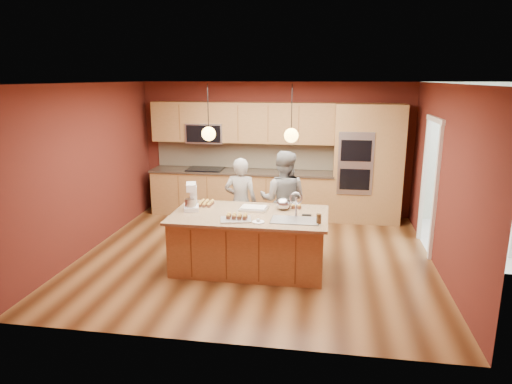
% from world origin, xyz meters
% --- Properties ---
extents(floor, '(5.50, 5.50, 0.00)m').
position_xyz_m(floor, '(0.00, 0.00, 0.00)').
color(floor, '#432410').
rests_on(floor, ground).
extents(ceiling, '(5.50, 5.50, 0.00)m').
position_xyz_m(ceiling, '(0.00, 0.00, 2.70)').
color(ceiling, white).
rests_on(ceiling, ground).
extents(wall_back, '(5.50, 0.00, 5.50)m').
position_xyz_m(wall_back, '(0.00, 2.50, 1.35)').
color(wall_back, '#531C16').
rests_on(wall_back, ground).
extents(wall_front, '(5.50, 0.00, 5.50)m').
position_xyz_m(wall_front, '(0.00, -2.50, 1.35)').
color(wall_front, '#531C16').
rests_on(wall_front, ground).
extents(wall_left, '(0.00, 5.00, 5.00)m').
position_xyz_m(wall_left, '(-2.75, 0.00, 1.35)').
color(wall_left, '#531C16').
rests_on(wall_left, ground).
extents(wall_right, '(0.00, 5.00, 5.00)m').
position_xyz_m(wall_right, '(2.75, 0.00, 1.35)').
color(wall_right, '#531C16').
rests_on(wall_right, ground).
extents(cabinet_run, '(3.74, 0.64, 2.30)m').
position_xyz_m(cabinet_run, '(-0.68, 2.25, 0.98)').
color(cabinet_run, olive).
rests_on(cabinet_run, floor).
extents(oven_column, '(1.30, 0.62, 2.30)m').
position_xyz_m(oven_column, '(1.85, 2.19, 1.15)').
color(oven_column, olive).
rests_on(oven_column, floor).
extents(doorway_trim, '(0.08, 1.11, 2.20)m').
position_xyz_m(doorway_trim, '(2.73, 0.80, 1.05)').
color(doorway_trim, silver).
rests_on(doorway_trim, wall_right).
extents(pendant_left, '(0.20, 0.20, 0.80)m').
position_xyz_m(pendant_left, '(-0.61, -0.44, 2.00)').
color(pendant_left, black).
rests_on(pendant_left, ceiling).
extents(pendant_right, '(0.20, 0.20, 0.80)m').
position_xyz_m(pendant_right, '(0.57, -0.44, 2.00)').
color(pendant_right, black).
rests_on(pendant_right, ceiling).
extents(island, '(2.28, 1.28, 1.22)m').
position_xyz_m(island, '(-0.01, -0.44, 0.43)').
color(island, olive).
rests_on(island, floor).
extents(person_left, '(0.56, 0.37, 1.51)m').
position_xyz_m(person_left, '(-0.33, 0.45, 0.75)').
color(person_left, black).
rests_on(person_left, floor).
extents(person_right, '(0.84, 0.68, 1.64)m').
position_xyz_m(person_right, '(0.38, 0.45, 0.82)').
color(person_right, gray).
rests_on(person_right, floor).
extents(stand_mixer, '(0.28, 0.34, 0.41)m').
position_xyz_m(stand_mixer, '(-0.92, -0.37, 1.01)').
color(stand_mixer, white).
rests_on(stand_mixer, island).
extents(sheet_cake, '(0.43, 0.33, 0.05)m').
position_xyz_m(sheet_cake, '(0.00, -0.22, 0.86)').
color(sheet_cake, white).
rests_on(sheet_cake, island).
extents(cooling_rack, '(0.48, 0.39, 0.02)m').
position_xyz_m(cooling_rack, '(-0.16, -0.78, 0.85)').
color(cooling_rack, '#B5B9BD').
rests_on(cooling_rack, island).
extents(mixing_bowl, '(0.22, 0.22, 0.19)m').
position_xyz_m(mixing_bowl, '(0.44, -0.14, 0.93)').
color(mixing_bowl, silver).
rests_on(mixing_bowl, island).
extents(plate, '(0.17, 0.17, 0.01)m').
position_xyz_m(plate, '(0.17, -0.83, 0.85)').
color(plate, white).
rests_on(plate, island).
extents(tumbler, '(0.07, 0.07, 0.13)m').
position_xyz_m(tumbler, '(0.99, -0.74, 0.91)').
color(tumbler, '#3E2814').
rests_on(tumbler, island).
extents(phone, '(0.14, 0.08, 0.01)m').
position_xyz_m(phone, '(0.81, -0.39, 0.84)').
color(phone, black).
rests_on(phone, island).
extents(cupcakes_left, '(0.22, 0.30, 0.07)m').
position_xyz_m(cupcakes_left, '(-0.78, -0.10, 0.87)').
color(cupcakes_left, gold).
rests_on(cupcakes_left, island).
extents(cupcakes_rack, '(0.32, 0.16, 0.07)m').
position_xyz_m(cupcakes_rack, '(-0.15, -0.75, 0.89)').
color(cupcakes_rack, gold).
rests_on(cupcakes_rack, island).
extents(cupcakes_right, '(0.33, 0.17, 0.07)m').
position_xyz_m(cupcakes_right, '(0.55, -0.03, 0.88)').
color(cupcakes_right, gold).
rests_on(cupcakes_right, island).
extents(dryer, '(0.71, 0.73, 1.08)m').
position_xyz_m(dryer, '(4.19, 1.56, 0.54)').
color(dryer, white).
rests_on(dryer, floor).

